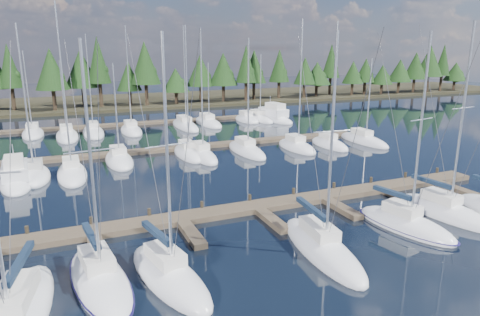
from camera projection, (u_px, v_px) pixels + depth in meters
name	position (u px, v px, depth m)	size (l,w,h in m)	color
ground	(206.00, 170.00, 43.94)	(260.00, 260.00, 0.00)	black
far_shore	(122.00, 102.00, 97.37)	(220.00, 30.00, 0.60)	#2B2718
main_dock	(259.00, 210.00, 32.62)	(44.00, 6.13, 0.90)	brown
back_docks	(162.00, 134.00, 61.36)	(50.00, 21.80, 0.40)	brown
front_sailboat_1	(100.00, 280.00, 22.60)	(3.79, 8.89, 13.40)	white
front_sailboat_2	(169.00, 275.00, 23.01)	(4.12, 8.59, 13.72)	white
front_sailboat_3	(322.00, 247.00, 26.23)	(3.49, 9.59, 13.87)	white
front_sailboat_4	(405.00, 224.00, 29.68)	(4.20, 8.15, 13.99)	white
front_sailboat_5	(444.00, 211.00, 32.01)	(3.51, 8.52, 14.75)	white
back_sailboat_rows	(175.00, 139.00, 57.65)	(49.30, 32.53, 16.99)	white
motor_yacht_left	(16.00, 178.00, 39.49)	(3.38, 8.79, 4.31)	white
motor_yacht_right	(273.00, 117.00, 73.94)	(4.81, 10.50, 5.07)	white
tree_line	(128.00, 71.00, 86.93)	(185.50, 11.70, 13.88)	black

